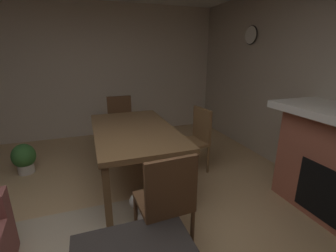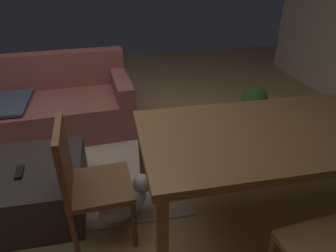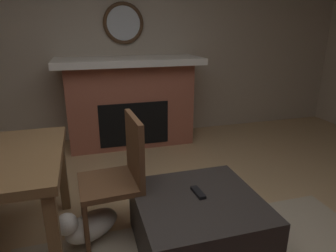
% 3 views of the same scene
% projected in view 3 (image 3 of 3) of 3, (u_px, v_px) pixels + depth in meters
% --- Properties ---
extents(wall_back_fireplace_side, '(7.68, 0.12, 2.63)m').
position_uv_depth(wall_back_fireplace_side, '(109.00, 44.00, 4.03)').
color(wall_back_fireplace_side, '#B7A893').
rests_on(wall_back_fireplace_side, ground).
extents(fireplace, '(1.85, 0.76, 1.16)m').
position_uv_depth(fireplace, '(130.00, 101.00, 3.97)').
color(fireplace, '#9E5642').
rests_on(fireplace, ground).
extents(round_wall_mirror, '(0.54, 0.05, 0.54)m').
position_uv_depth(round_wall_mirror, '(124.00, 23.00, 3.91)').
color(round_wall_mirror, '#4C331E').
extents(ottoman_coffee_table, '(0.85, 0.83, 0.41)m').
position_uv_depth(ottoman_coffee_table, '(198.00, 224.00, 2.10)').
color(ottoman_coffee_table, '#2D2826').
rests_on(ottoman_coffee_table, ground).
extents(tv_remote, '(0.06, 0.16, 0.02)m').
position_uv_depth(tv_remote, '(198.00, 192.00, 2.09)').
color(tv_remote, black).
rests_on(tv_remote, ottoman_coffee_table).
extents(dining_chair_west, '(0.46, 0.46, 0.93)m').
position_uv_depth(dining_chair_west, '(121.00, 170.00, 2.19)').
color(dining_chair_west, brown).
rests_on(dining_chair_west, ground).
extents(small_dog, '(0.47, 0.38, 0.29)m').
position_uv_depth(small_dog, '(88.00, 225.00, 2.14)').
color(small_dog, silver).
rests_on(small_dog, ground).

